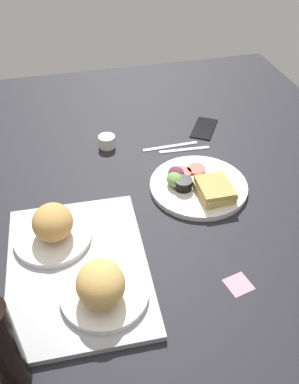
% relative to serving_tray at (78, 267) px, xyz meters
% --- Properties ---
extents(ground_plane, '(1.90, 1.50, 0.03)m').
position_rel_serving_tray_xyz_m(ground_plane, '(0.17, -0.25, -0.02)').
color(ground_plane, black).
extents(serving_tray, '(0.46, 0.35, 0.02)m').
position_rel_serving_tray_xyz_m(serving_tray, '(0.00, 0.00, 0.00)').
color(serving_tray, '#9EA0A3').
rests_on(serving_tray, ground_plane).
extents(bread_plate_near, '(0.20, 0.20, 0.10)m').
position_rel_serving_tray_xyz_m(bread_plate_near, '(-0.11, -0.05, 0.05)').
color(bread_plate_near, white).
rests_on(bread_plate_near, serving_tray).
extents(bread_plate_far, '(0.19, 0.19, 0.09)m').
position_rel_serving_tray_xyz_m(bread_plate_far, '(0.10, 0.05, 0.04)').
color(bread_plate_far, white).
rests_on(bread_plate_far, serving_tray).
extents(plate_with_salad, '(0.29, 0.29, 0.05)m').
position_rel_serving_tray_xyz_m(plate_with_salad, '(0.22, -0.38, 0.01)').
color(plate_with_salad, white).
rests_on(plate_with_salad, ground_plane).
extents(soda_bottle, '(0.06, 0.06, 0.23)m').
position_rel_serving_tray_xyz_m(soda_bottle, '(-0.24, 0.15, 0.10)').
color(soda_bottle, black).
rests_on(soda_bottle, ground_plane).
extents(espresso_cup, '(0.06, 0.06, 0.04)m').
position_rel_serving_tray_xyz_m(espresso_cup, '(0.50, -0.15, 0.01)').
color(espresso_cup, silver).
rests_on(espresso_cup, ground_plane).
extents(fork, '(0.02, 0.17, 0.01)m').
position_rel_serving_tray_xyz_m(fork, '(0.42, -0.40, -0.01)').
color(fork, '#B7B7BC').
rests_on(fork, ground_plane).
extents(knife, '(0.02, 0.19, 0.01)m').
position_rel_serving_tray_xyz_m(knife, '(0.45, -0.36, -0.01)').
color(knife, '#B7B7BC').
rests_on(knife, ground_plane).
extents(cell_phone, '(0.16, 0.14, 0.01)m').
position_rel_serving_tray_xyz_m(cell_phone, '(0.53, -0.51, -0.00)').
color(cell_phone, black).
rests_on(cell_phone, ground_plane).
extents(sticky_note, '(0.07, 0.07, 0.00)m').
position_rel_serving_tray_xyz_m(sticky_note, '(-0.13, -0.36, -0.01)').
color(sticky_note, pink).
rests_on(sticky_note, ground_plane).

